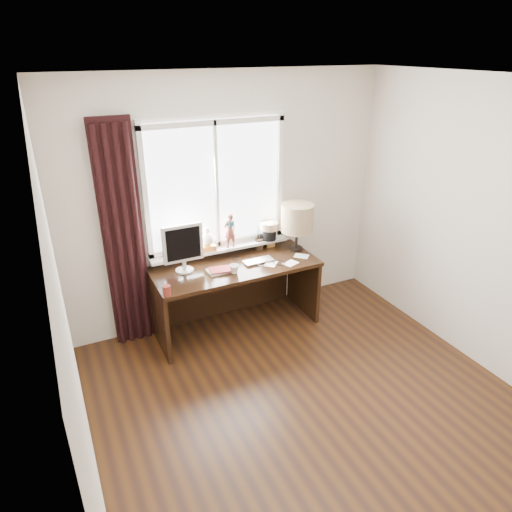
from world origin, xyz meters
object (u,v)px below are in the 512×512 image
laptop (259,261)px  table_lamp (297,219)px  mug (234,269)px  desk (232,282)px  red_cup (167,291)px  monitor (183,245)px

laptop → table_lamp: size_ratio=0.60×
mug → desk: 0.40m
red_cup → table_lamp: bearing=13.2°
desk → laptop: bearing=-29.4°
mug → red_cup: size_ratio=1.00×
mug → monitor: bearing=148.4°
monitor → table_lamp: bearing=-1.6°
red_cup → mug: bearing=10.9°
mug → desk: bearing=72.0°
laptop → table_lamp: (0.51, 0.10, 0.35)m
mug → table_lamp: size_ratio=0.18×
laptop → monitor: (-0.75, 0.14, 0.27)m
table_lamp → red_cup: bearing=-166.8°
mug → table_lamp: (0.84, 0.23, 0.32)m
monitor → laptop: bearing=-10.5°
mug → table_lamp: bearing=15.1°
table_lamp → desk: bearing=177.5°
laptop → desk: (-0.24, 0.14, -0.26)m
monitor → table_lamp: table_lamp is taller
desk → table_lamp: size_ratio=3.27×
red_cup → monitor: size_ratio=0.19×
laptop → monitor: monitor is taller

